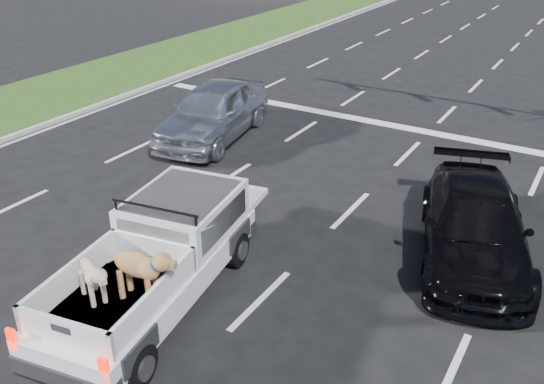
{
  "coord_description": "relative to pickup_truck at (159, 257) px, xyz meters",
  "views": [
    {
      "loc": [
        6.32,
        -7.15,
        6.51
      ],
      "look_at": [
        0.79,
        2.0,
        1.1
      ],
      "focal_mm": 38.0,
      "sensor_mm": 36.0,
      "label": 1
    }
  ],
  "objects": [
    {
      "name": "road_markings",
      "position": [
        -0.16,
        7.41,
        -0.87
      ],
      "size": [
        17.75,
        60.0,
        0.01
      ],
      "color": "silver",
      "rests_on": "ground"
    },
    {
      "name": "pickup_truck",
      "position": [
        0.0,
        0.0,
        0.0
      ],
      "size": [
        2.58,
        5.22,
        1.87
      ],
      "rotation": [
        0.0,
        0.0,
        0.16
      ],
      "color": "black",
      "rests_on": "ground"
    },
    {
      "name": "silver_sedan",
      "position": [
        -3.97,
        7.01,
        -0.03
      ],
      "size": [
        2.84,
        5.23,
        1.69
      ],
      "primitive_type": "imported",
      "rotation": [
        0.0,
        0.0,
        0.18
      ],
      "color": "silver",
      "rests_on": "ground"
    },
    {
      "name": "black_coupe",
      "position": [
        4.48,
        4.33,
        -0.16
      ],
      "size": [
        3.39,
        5.29,
        1.43
      ],
      "primitive_type": "imported",
      "rotation": [
        0.0,
        0.0,
        0.31
      ],
      "color": "black",
      "rests_on": "ground"
    },
    {
      "name": "ground",
      "position": [
        -0.16,
        0.85,
        -0.88
      ],
      "size": [
        160.0,
        160.0,
        0.0
      ],
      "primitive_type": "plane",
      "color": "black",
      "rests_on": "ground"
    },
    {
      "name": "grass_median_left",
      "position": [
        -11.66,
        6.85,
        -0.83
      ],
      "size": [
        5.0,
        60.0,
        0.1
      ],
      "primitive_type": "cube",
      "color": "#254816",
      "rests_on": "ground"
    },
    {
      "name": "curb_left",
      "position": [
        -9.21,
        6.85,
        -0.81
      ],
      "size": [
        0.15,
        60.0,
        0.14
      ],
      "primitive_type": "cube",
      "color": "#A7A199",
      "rests_on": "ground"
    }
  ]
}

